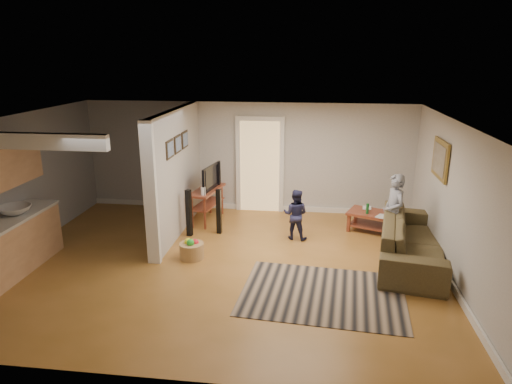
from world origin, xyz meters
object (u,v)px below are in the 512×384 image
at_px(coffee_table, 376,217).
at_px(tv_console, 208,192).
at_px(toy_basket, 192,250).
at_px(child, 390,249).
at_px(toddler, 295,238).
at_px(speaker_right, 219,212).
at_px(speaker_left, 189,213).
at_px(sofa, 410,260).

height_order(coffee_table, tv_console, tv_console).
bearing_deg(toy_basket, coffee_table, 26.75).
xyz_separation_m(child, toddler, (-1.81, 0.30, 0.00)).
bearing_deg(tv_console, child, -6.32).
bearing_deg(child, coffee_table, 173.78).
bearing_deg(speaker_right, speaker_left, -155.30).
bearing_deg(toy_basket, toddler, 32.72).
height_order(toy_basket, child, child).
distance_m(sofa, toy_basket, 3.90).
bearing_deg(child, speaker_left, -110.91).
relative_size(sofa, child, 1.83).
relative_size(coffee_table, child, 0.83).
xyz_separation_m(sofa, coffee_table, (-0.46, 1.32, 0.32)).
xyz_separation_m(tv_console, toddler, (1.93, -0.78, -0.66)).
distance_m(coffee_table, toy_basket, 3.83).
xyz_separation_m(coffee_table, child, (0.18, -0.87, -0.32)).
bearing_deg(speaker_right, tv_console, 124.59).
distance_m(child, toddler, 1.83).
xyz_separation_m(speaker_left, child, (3.92, -0.19, -0.48)).
xyz_separation_m(speaker_right, child, (3.35, -0.39, -0.47)).
bearing_deg(coffee_table, speaker_right, -171.41).
relative_size(coffee_table, speaker_left, 1.26).
height_order(toy_basket, toddler, toddler).
height_order(sofa, toy_basket, same).
xyz_separation_m(coffee_table, toy_basket, (-3.42, -1.72, -0.16)).
bearing_deg(speaker_left, toy_basket, -51.36).
bearing_deg(sofa, speaker_left, 91.08).
distance_m(sofa, child, 0.53).
xyz_separation_m(toy_basket, child, (3.60, 0.85, -0.16)).
relative_size(sofa, coffee_table, 2.19).
height_order(speaker_right, toy_basket, speaker_right).
bearing_deg(sofa, toddler, 79.94).
relative_size(speaker_left, toy_basket, 2.21).
relative_size(child, toddler, 1.44).
bearing_deg(tv_console, toy_basket, -76.13).
relative_size(toy_basket, toddler, 0.43).
distance_m(speaker_right, child, 3.41).
distance_m(tv_console, child, 3.95).
height_order(sofa, speaker_left, speaker_left).
bearing_deg(toddler, coffee_table, -149.09).
xyz_separation_m(sofa, toddler, (-2.08, 0.75, 0.00)).
bearing_deg(toddler, speaker_right, 8.24).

